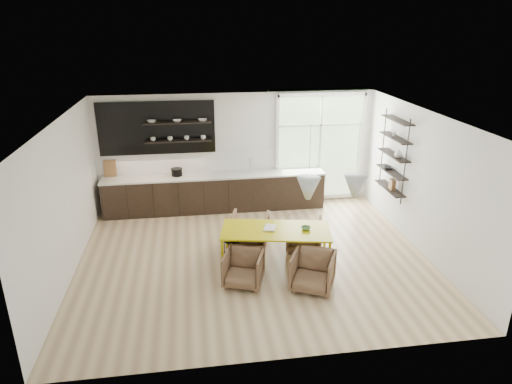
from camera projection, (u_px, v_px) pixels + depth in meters
name	position (u px, v px, depth m)	size (l,w,h in m)	color
room	(273.00, 172.00, 9.89)	(7.02, 6.01, 2.91)	beige
kitchen_run	(212.00, 187.00, 11.50)	(5.54, 0.69, 2.75)	black
right_shelving	(394.00, 157.00, 10.27)	(0.26, 1.22, 1.90)	black
dining_table	(276.00, 232.00, 8.82)	(2.23, 1.32, 0.76)	#BFB204
armchair_back_left	(249.00, 230.00, 9.70)	(0.77, 0.79, 0.72)	brown
armchair_back_right	(304.00, 234.00, 9.59)	(0.72, 0.74, 0.67)	brown
armchair_front_left	(244.00, 268.00, 8.30)	(0.68, 0.70, 0.64)	brown
armchair_front_right	(313.00, 271.00, 8.17)	(0.73, 0.75, 0.68)	brown
wire_stool	(232.00, 247.00, 9.19)	(0.34, 0.34, 0.43)	black
table_book	(264.00, 227.00, 8.86)	(0.23, 0.30, 0.03)	white
table_bowl	(306.00, 228.00, 8.79)	(0.18, 0.18, 0.06)	#517D4A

